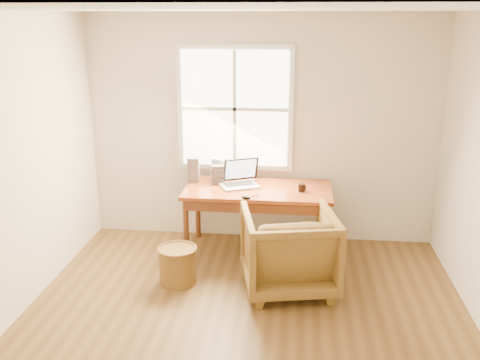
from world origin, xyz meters
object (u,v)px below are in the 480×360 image
at_px(armchair, 289,250).
at_px(cd_stack_a, 219,169).
at_px(wicker_stool, 178,266).
at_px(laptop, 239,175).
at_px(coffee_mug, 302,188).
at_px(desk, 258,190).

bearing_deg(armchair, cd_stack_a, -63.83).
relative_size(wicker_stool, laptop, 0.98).
distance_m(armchair, cd_stack_a, 1.44).
bearing_deg(armchair, coffee_mug, -109.87).
relative_size(wicker_stool, coffee_mug, 4.47).
xyz_separation_m(desk, wicker_stool, (-0.73, -0.83, -0.55)).
distance_m(desk, coffee_mug, 0.48).
relative_size(desk, laptop, 4.29).
distance_m(coffee_mug, cd_stack_a, 1.00).
height_order(desk, wicker_stool, desk).
bearing_deg(wicker_stool, laptop, 58.57).
xyz_separation_m(coffee_mug, cd_stack_a, (-0.94, 0.32, 0.09)).
relative_size(laptop, coffee_mug, 4.55).
distance_m(wicker_stool, cd_stack_a, 1.32).
height_order(armchair, laptop, laptop).
bearing_deg(laptop, armchair, -80.63).
xyz_separation_m(armchair, wicker_stool, (-1.09, -0.01, -0.22)).
bearing_deg(cd_stack_a, armchair, -52.32).
distance_m(laptop, coffee_mug, 0.69).
distance_m(armchair, laptop, 1.12).
xyz_separation_m(wicker_stool, coffee_mug, (1.20, 0.77, 0.61)).
relative_size(laptop, cd_stack_a, 1.47).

